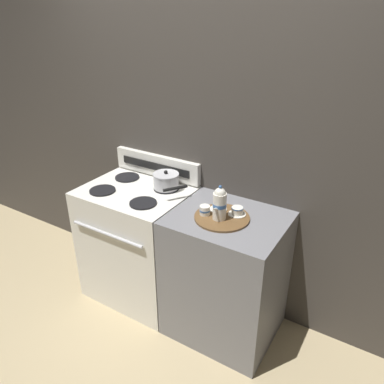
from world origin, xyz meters
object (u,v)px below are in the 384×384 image
saucepan (166,181)px  stove (139,243)px  teacup_left (218,206)px  teapot (220,203)px  serving_tray (222,217)px  teacup_right (237,211)px  creamer_jug (205,210)px

saucepan → stove: bearing=-144.5°
stove → teacup_left: bearing=3.1°
teapot → teacup_left: bearing=120.3°
saucepan → serving_tray: 0.57m
saucepan → teacup_right: bearing=-8.6°
teapot → teacup_left: size_ratio=2.02×
serving_tray → creamer_jug: 0.12m
teacup_left → teacup_right: same height
serving_tray → teacup_left: teacup_left is taller
teacup_left → stove: bearing=-176.9°
teacup_right → creamer_jug: creamer_jug is taller
stove → serving_tray: bearing=-2.4°
creamer_jug → saucepan: bearing=155.5°
stove → teapot: size_ratio=4.11×
teapot → stove: bearing=175.1°
teapot → creamer_jug: (-0.10, -0.00, -0.08)m
serving_tray → teacup_left: size_ratio=3.10×
teapot → serving_tray: bearing=82.9°
stove → creamer_jug: 0.81m
serving_tray → teapot: bearing=-97.1°
saucepan → teacup_left: bearing=-11.6°
serving_tray → creamer_jug: bearing=-163.0°
stove → saucepan: bearing=35.5°
teapot → saucepan: bearing=159.8°
stove → serving_tray: serving_tray is taller
stove → serving_tray: size_ratio=2.68×
stove → saucepan: size_ratio=3.11×
saucepan → teapot: (0.54, -0.20, 0.05)m
teacup_right → creamer_jug: (-0.18, -0.11, 0.00)m
teacup_left → teacup_right: size_ratio=1.00×
teacup_left → teacup_right: 0.13m
serving_tray → creamer_jug: size_ratio=5.14×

